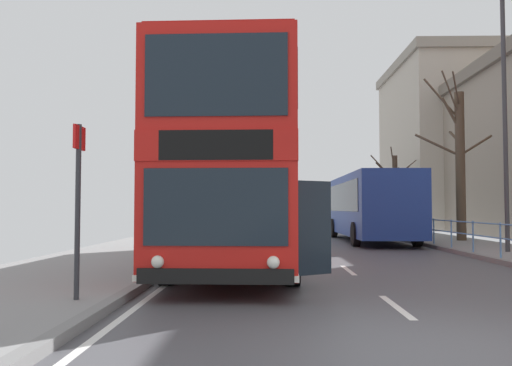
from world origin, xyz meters
The scene contains 9 objects.
ground centered at (-0.72, 0.00, 0.04)m, with size 15.80×140.00×0.20m.
double_decker_bus_main centered at (-2.61, 8.34, 2.37)m, with size 3.27×11.67×4.54m.
background_bus_far_lane centered at (2.71, 18.88, 1.63)m, with size 2.71×10.45×2.96m.
pedestrian_railing_far_kerb centered at (4.45, 15.06, 0.80)m, with size 0.05×31.33×0.97m.
bus_stop_sign_near centered at (-4.81, 2.31, 1.76)m, with size 0.08×0.44×2.63m.
street_lamp_far_side centered at (5.59, 11.32, 4.95)m, with size 0.28×0.60×8.38m.
bare_tree_far_00 centered at (6.28, 17.30, 3.53)m, with size 3.39×2.64×7.15m.
bare_tree_far_01 centered at (6.49, 29.82, 2.76)m, with size 3.03×1.75×5.34m.
background_building_00 centered at (13.33, 35.63, 6.43)m, with size 10.93×13.02×12.81m.
Camera 1 is at (-1.97, -5.66, 1.50)m, focal length 37.51 mm.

